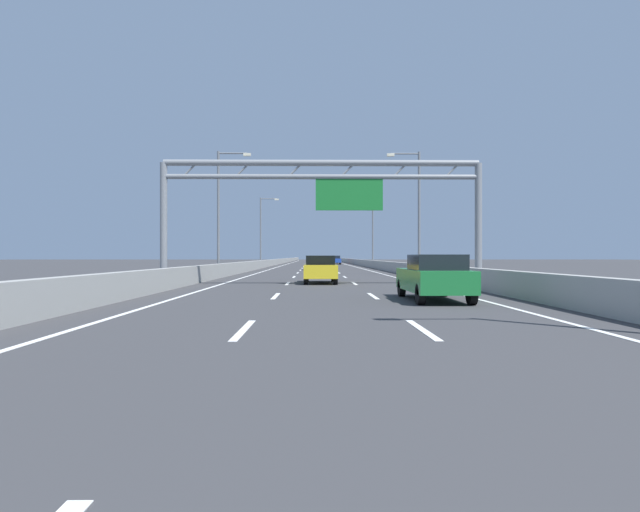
{
  "coord_description": "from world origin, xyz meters",
  "views": [
    {
      "loc": [
        -0.38,
        1.75,
        1.49
      ],
      "look_at": [
        0.2,
        53.63,
        1.49
      ],
      "focal_mm": 29.98,
      "sensor_mm": 36.0,
      "label": 1
    }
  ],
  "objects_px": {
    "streetlamp_left_far": "(262,228)",
    "silver_car": "(316,263)",
    "green_car": "(434,277)",
    "yellow_car": "(320,269)",
    "red_car": "(333,260)",
    "streetlamp_left_mid": "(221,205)",
    "blue_car": "(335,260)",
    "white_car": "(317,260)",
    "streetlamp_right_mid": "(416,205)",
    "orange_car": "(316,260)",
    "streetlamp_right_far": "(371,228)",
    "sign_gantry": "(325,190)"
  },
  "relations": [
    {
      "from": "streetlamp_left_far",
      "to": "blue_car",
      "type": "bearing_deg",
      "value": 62.87
    },
    {
      "from": "streetlamp_right_mid",
      "to": "streetlamp_left_far",
      "type": "relative_size",
      "value": 1.0
    },
    {
      "from": "white_car",
      "to": "streetlamp_left_far",
      "type": "bearing_deg",
      "value": -102.79
    },
    {
      "from": "streetlamp_right_mid",
      "to": "red_car",
      "type": "distance_m",
      "value": 66.07
    },
    {
      "from": "streetlamp_left_far",
      "to": "green_car",
      "type": "height_order",
      "value": "streetlamp_left_far"
    },
    {
      "from": "blue_car",
      "to": "red_car",
      "type": "bearing_deg",
      "value": 89.71
    },
    {
      "from": "silver_car",
      "to": "white_car",
      "type": "height_order",
      "value": "silver_car"
    },
    {
      "from": "silver_car",
      "to": "yellow_car",
      "type": "bearing_deg",
      "value": -89.67
    },
    {
      "from": "blue_car",
      "to": "white_car",
      "type": "xyz_separation_m",
      "value": [
        -3.26,
        12.32,
        -0.04
      ]
    },
    {
      "from": "streetlamp_right_mid",
      "to": "green_car",
      "type": "bearing_deg",
      "value": -99.43
    },
    {
      "from": "red_car",
      "to": "silver_car",
      "type": "bearing_deg",
      "value": -94.26
    },
    {
      "from": "sign_gantry",
      "to": "yellow_car",
      "type": "relative_size",
      "value": 3.62
    },
    {
      "from": "streetlamp_left_far",
      "to": "silver_car",
      "type": "distance_m",
      "value": 18.0
    },
    {
      "from": "sign_gantry",
      "to": "silver_car",
      "type": "bearing_deg",
      "value": 90.72
    },
    {
      "from": "streetlamp_left_far",
      "to": "yellow_car",
      "type": "xyz_separation_m",
      "value": [
        7.43,
        -43.93,
        -4.63
      ]
    },
    {
      "from": "red_car",
      "to": "sign_gantry",
      "type": "bearing_deg",
      "value": -92.36
    },
    {
      "from": "streetlamp_left_far",
      "to": "streetlamp_left_mid",
      "type": "bearing_deg",
      "value": -90.0
    },
    {
      "from": "red_car",
      "to": "white_car",
      "type": "relative_size",
      "value": 1.0
    },
    {
      "from": "blue_car",
      "to": "silver_car",
      "type": "xyz_separation_m",
      "value": [
        -3.61,
        -37.02,
        -0.04
      ]
    },
    {
      "from": "streetlamp_left_mid",
      "to": "yellow_car",
      "type": "height_order",
      "value": "streetlamp_left_mid"
    },
    {
      "from": "blue_car",
      "to": "silver_car",
      "type": "distance_m",
      "value": 37.19
    },
    {
      "from": "sign_gantry",
      "to": "green_car",
      "type": "bearing_deg",
      "value": -69.4
    },
    {
      "from": "streetlamp_right_far",
      "to": "red_car",
      "type": "relative_size",
      "value": 2.24
    },
    {
      "from": "orange_car",
      "to": "red_car",
      "type": "distance_m",
      "value": 8.5
    },
    {
      "from": "white_car",
      "to": "yellow_car",
      "type": "relative_size",
      "value": 0.94
    },
    {
      "from": "orange_car",
      "to": "yellow_car",
      "type": "relative_size",
      "value": 1.0
    },
    {
      "from": "streetlamp_right_mid",
      "to": "green_car",
      "type": "relative_size",
      "value": 2.07
    },
    {
      "from": "yellow_car",
      "to": "streetlamp_left_far",
      "type": "bearing_deg",
      "value": 99.6
    },
    {
      "from": "silver_car",
      "to": "yellow_car",
      "type": "height_order",
      "value": "yellow_car"
    },
    {
      "from": "streetlamp_left_far",
      "to": "white_car",
      "type": "height_order",
      "value": "streetlamp_left_far"
    },
    {
      "from": "red_car",
      "to": "streetlamp_left_mid",
      "type": "bearing_deg",
      "value": -99.44
    },
    {
      "from": "orange_car",
      "to": "yellow_car",
      "type": "height_order",
      "value": "yellow_car"
    },
    {
      "from": "streetlamp_left_mid",
      "to": "silver_car",
      "type": "xyz_separation_m",
      "value": [
        7.27,
        16.56,
        -4.65
      ]
    },
    {
      "from": "green_car",
      "to": "white_car",
      "type": "height_order",
      "value": "green_car"
    },
    {
      "from": "silver_car",
      "to": "streetlamp_left_far",
      "type": "bearing_deg",
      "value": 114.71
    },
    {
      "from": "orange_car",
      "to": "white_car",
      "type": "bearing_deg",
      "value": 89.26
    },
    {
      "from": "orange_car",
      "to": "silver_car",
      "type": "bearing_deg",
      "value": -90.34
    },
    {
      "from": "streetlamp_left_far",
      "to": "green_car",
      "type": "xyz_separation_m",
      "value": [
        11.1,
        -55.43,
        -4.61
      ]
    },
    {
      "from": "orange_car",
      "to": "sign_gantry",
      "type": "bearing_deg",
      "value": -89.89
    },
    {
      "from": "streetlamp_right_far",
      "to": "yellow_car",
      "type": "xyz_separation_m",
      "value": [
        -7.5,
        -43.93,
        -4.63
      ]
    },
    {
      "from": "silver_car",
      "to": "white_car",
      "type": "xyz_separation_m",
      "value": [
        0.35,
        49.34,
        -0.01
      ]
    },
    {
      "from": "streetlamp_right_far",
      "to": "sign_gantry",
      "type": "bearing_deg",
      "value": -98.95
    },
    {
      "from": "orange_car",
      "to": "red_car",
      "type": "bearing_deg",
      "value": 66.26
    },
    {
      "from": "green_car",
      "to": "red_car",
      "type": "xyz_separation_m",
      "value": [
        -0.16,
        88.86,
        -0.02
      ]
    },
    {
      "from": "streetlamp_right_mid",
      "to": "yellow_car",
      "type": "xyz_separation_m",
      "value": [
        -7.5,
        -11.58,
        -4.63
      ]
    },
    {
      "from": "streetlamp_left_far",
      "to": "silver_car",
      "type": "height_order",
      "value": "streetlamp_left_far"
    },
    {
      "from": "streetlamp_left_mid",
      "to": "silver_car",
      "type": "height_order",
      "value": "streetlamp_left_mid"
    },
    {
      "from": "orange_car",
      "to": "white_car",
      "type": "xyz_separation_m",
      "value": [
        0.1,
        7.9,
        0.01
      ]
    },
    {
      "from": "streetlamp_left_mid",
      "to": "blue_car",
      "type": "xyz_separation_m",
      "value": [
        10.87,
        53.58,
        -4.61
      ]
    },
    {
      "from": "orange_car",
      "to": "streetlamp_left_far",
      "type": "bearing_deg",
      "value": -106.32
    }
  ]
}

